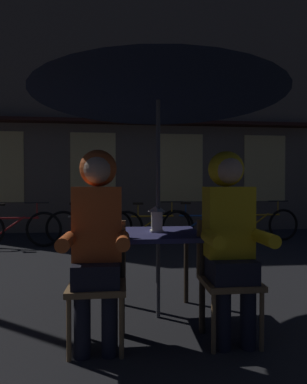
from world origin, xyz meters
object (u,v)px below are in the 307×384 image
(cafe_table, at_px, (158,244))
(bicycle_fifth, at_px, (260,224))
(lantern, at_px, (157,218))
(bicycle_nearest, at_px, (15,229))
(person_left_hooded, at_px, (97,227))
(chair_left, at_px, (98,275))
(bicycle_second, at_px, (90,226))
(chair_right, at_px, (226,271))
(bicycle_third, at_px, (152,226))
(person_right_hooded, at_px, (229,225))
(patio_umbrella, at_px, (158,78))
(bicycle_fourth, at_px, (200,226))

(cafe_table, xyz_separation_m, bicycle_fifth, (2.51, 3.46, -0.29))
(lantern, bearing_deg, bicycle_nearest, 124.90)
(lantern, relative_size, person_left_hooded, 0.17)
(chair_left, xyz_separation_m, bicycle_second, (-0.48, 3.88, -0.14))
(cafe_table, distance_m, chair_right, 0.62)
(chair_left, relative_size, bicycle_third, 0.52)
(person_right_hooded, bearing_deg, chair_left, 176.61)
(bicycle_third, bearing_deg, chair_right, -86.75)
(cafe_table, xyz_separation_m, bicycle_second, (-0.96, 3.51, -0.29))
(chair_left, bearing_deg, patio_umbrella, 37.55)
(bicycle_second, bearing_deg, chair_right, -69.69)
(person_right_hooded, bearing_deg, person_left_hooded, 180.00)
(patio_umbrella, bearing_deg, bicycle_nearest, 124.93)
(person_left_hooded, distance_m, bicycle_second, 4.00)
(lantern, height_order, bicycle_fifth, lantern)
(patio_umbrella, distance_m, lantern, 1.20)
(chair_right, distance_m, bicycle_nearest, 4.59)
(bicycle_fifth, bearing_deg, chair_left, -127.91)
(lantern, xyz_separation_m, person_right_hooded, (0.49, -0.44, -0.01))
(bicycle_fourth, bearing_deg, bicycle_third, -179.46)
(patio_umbrella, relative_size, chair_right, 2.66)
(chair_right, distance_m, bicycle_second, 4.14)
(bicycle_third, bearing_deg, patio_umbrella, -94.49)
(cafe_table, relative_size, chair_left, 0.85)
(person_left_hooded, xyz_separation_m, bicycle_third, (0.75, 3.82, -0.50))
(person_right_hooded, relative_size, bicycle_fifth, 0.83)
(person_left_hooded, bearing_deg, bicycle_nearest, 116.05)
(chair_left, distance_m, chair_right, 0.96)
(bicycle_second, height_order, bicycle_third, same)
(person_right_hooded, height_order, bicycle_second, person_right_hooded)
(chair_left, bearing_deg, bicycle_second, 96.99)
(cafe_table, distance_m, lantern, 0.22)
(person_right_hooded, xyz_separation_m, bicycle_fourth, (0.74, 3.83, -0.50))
(bicycle_nearest, distance_m, bicycle_fourth, 3.52)
(chair_left, height_order, bicycle_fifth, chair_left)
(bicycle_nearest, xyz_separation_m, bicycle_fourth, (3.51, 0.12, 0.00))
(chair_left, height_order, chair_right, same)
(patio_umbrella, distance_m, bicycle_second, 4.02)
(bicycle_third, distance_m, bicycle_fifth, 2.24)
(chair_right, xyz_separation_m, bicycle_fifth, (2.03, 3.83, -0.14))
(person_right_hooded, distance_m, bicycle_fifth, 4.41)
(bicycle_fourth, bearing_deg, cafe_table, -109.73)
(chair_right, bearing_deg, bicycle_third, 93.25)
(bicycle_second, xyz_separation_m, bicycle_fifth, (3.46, -0.05, 0.00))
(person_right_hooded, relative_size, bicycle_second, 0.84)
(person_right_hooded, relative_size, bicycle_nearest, 0.83)
(bicycle_fifth, bearing_deg, bicycle_nearest, -177.87)
(chair_left, relative_size, person_left_hooded, 0.62)
(bicycle_third, xyz_separation_m, bicycle_fifth, (2.24, 0.07, 0.00))
(chair_left, bearing_deg, cafe_table, 37.55)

